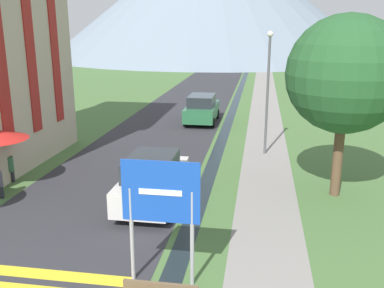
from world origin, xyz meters
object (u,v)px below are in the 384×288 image
parked_car_near (153,180)px  cafe_chair_far_right (12,165)px  parked_car_far (202,109)px  tree_by_path (346,75)px  cafe_chair_far_left (10,167)px  road_sign (161,203)px  person_seated_near (10,165)px  streetlamp (268,84)px

parked_car_near → cafe_chair_far_right: 6.76m
parked_car_far → tree_by_path: (6.64, -11.58, 3.57)m
tree_by_path → cafe_chair_far_left: bearing=-178.4°
road_sign → parked_car_far: size_ratio=0.72×
person_seated_near → streetlamp: size_ratio=0.22×
streetlamp → cafe_chair_far_left: bearing=-152.6°
road_sign → cafe_chair_far_left: (-7.86, 6.22, -1.58)m
cafe_chair_far_left → tree_by_path: size_ratio=0.13×
parked_car_far → person_seated_near: size_ratio=3.43×
cafe_chair_far_right → tree_by_path: tree_by_path is taller
parked_car_near → cafe_chair_far_left: parked_car_near is taller
cafe_chair_far_left → streetlamp: bearing=52.7°
tree_by_path → person_seated_near: bearing=-177.0°
parked_car_near → parked_car_far: same height
cafe_chair_far_left → tree_by_path: tree_by_path is taller
cafe_chair_far_right → cafe_chair_far_left: (0.04, -0.21, 0.00)m
road_sign → cafe_chair_far_left: size_ratio=3.70×
streetlamp → parked_car_far: bearing=121.8°
parked_car_near → parked_car_far: size_ratio=0.98×
parked_car_far → cafe_chair_far_right: parked_car_far is taller
tree_by_path → road_sign: bearing=-127.8°
streetlamp → tree_by_path: (2.57, -5.03, 1.04)m
road_sign → person_seated_near: road_sign is taller
person_seated_near → cafe_chair_far_left: bearing=122.9°
road_sign → cafe_chair_far_right: size_ratio=3.70×
parked_car_far → streetlamp: size_ratio=0.74×
cafe_chair_far_right → streetlamp: streetlamp is taller
cafe_chair_far_right → person_seated_near: (0.24, -0.52, 0.19)m
road_sign → tree_by_path: 8.67m
parked_car_near → streetlamp: bearing=60.5°
road_sign → cafe_chair_far_right: (-7.91, 6.43, -1.58)m
cafe_chair_far_left → person_seated_near: size_ratio=0.67×
road_sign → parked_car_far: 18.26m
parked_car_near → streetlamp: (3.94, 6.97, 2.54)m
parked_car_near → person_seated_near: bearing=168.6°
cafe_chair_far_left → streetlamp: 12.08m
road_sign → parked_car_far: (-1.53, 18.16, -1.18)m
cafe_chair_far_left → streetlamp: (10.40, 5.39, 2.93)m
parked_car_far → streetlamp: bearing=-58.2°
cafe_chair_far_left → parked_car_near: bearing=11.6°
road_sign → streetlamp: bearing=77.7°
road_sign → cafe_chair_far_right: road_sign is taller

